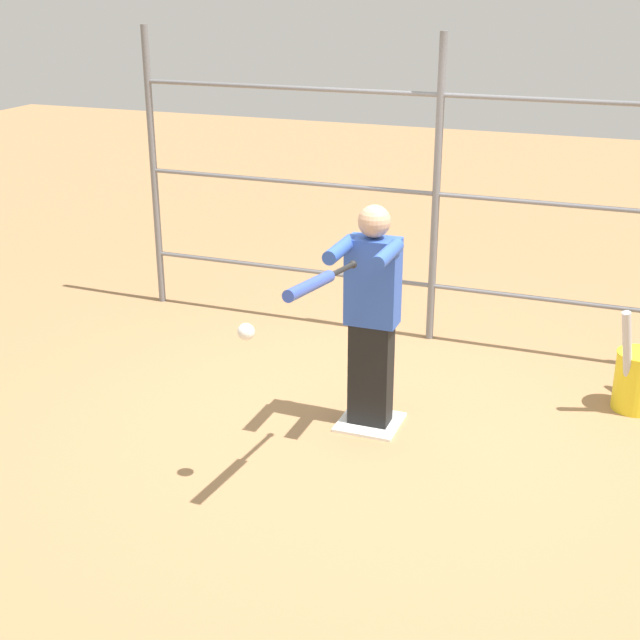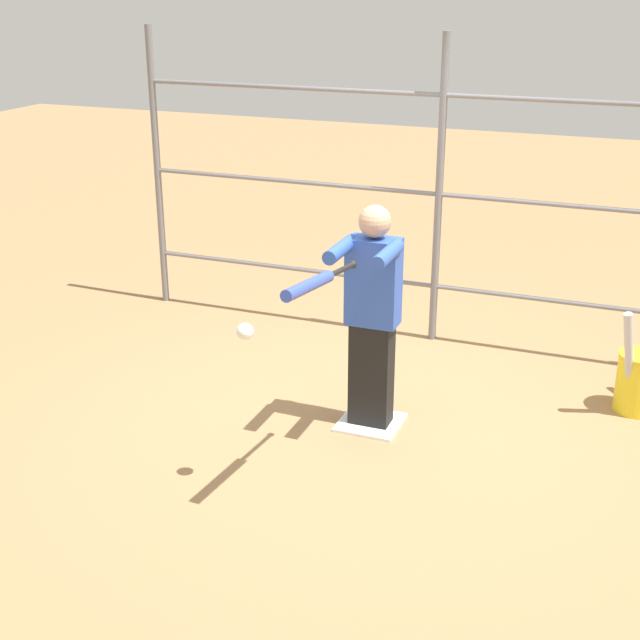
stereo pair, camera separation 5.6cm
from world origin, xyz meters
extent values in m
plane|color=#9E754C|center=(0.00, 0.00, 0.00)|extent=(24.00, 24.00, 0.00)
cube|color=white|center=(0.00, 0.00, 0.01)|extent=(0.40, 0.40, 0.02)
cylinder|color=slate|center=(0.00, -1.60, 1.21)|extent=(0.06, 0.06, 2.42)
cylinder|color=slate|center=(2.51, -1.60, 1.21)|extent=(0.06, 0.06, 2.42)
cylinder|color=slate|center=(0.00, -1.60, 0.46)|extent=(5.02, 0.04, 0.04)
cylinder|color=slate|center=(0.00, -1.60, 1.21)|extent=(5.02, 0.04, 0.04)
cylinder|color=slate|center=(0.00, -1.60, 1.96)|extent=(5.02, 0.04, 0.04)
cube|color=black|center=(0.00, 0.00, 0.36)|extent=(0.27, 0.17, 0.72)
cube|color=#2D51B7|center=(0.00, 0.00, 1.00)|extent=(0.33, 0.19, 0.56)
sphere|color=tan|center=(0.00, 0.00, 1.39)|extent=(0.20, 0.20, 0.20)
cylinder|color=#2D51B7|center=(-0.15, 0.20, 1.25)|extent=(0.09, 0.40, 0.09)
cylinder|color=#2D51B7|center=(0.15, 0.20, 1.25)|extent=(0.09, 0.40, 0.09)
sphere|color=black|center=(0.00, 0.40, 1.23)|extent=(0.05, 0.05, 0.05)
cylinder|color=black|center=(0.01, 0.58, 1.25)|extent=(0.04, 0.36, 0.07)
cylinder|color=#334CB2|center=(0.02, 1.02, 1.30)|extent=(0.09, 0.54, 0.12)
sphere|color=white|center=(0.41, 1.00, 0.98)|extent=(0.10, 0.10, 0.10)
cylinder|color=yellow|center=(-1.63, -0.86, 0.21)|extent=(0.30, 0.30, 0.41)
cylinder|color=#B2B2B7|center=(-1.56, -0.73, 0.40)|extent=(0.17, 0.23, 0.74)
camera|label=1|loc=(-1.57, 5.06, 2.81)|focal=50.00mm
camera|label=2|loc=(-1.62, 5.04, 2.81)|focal=50.00mm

